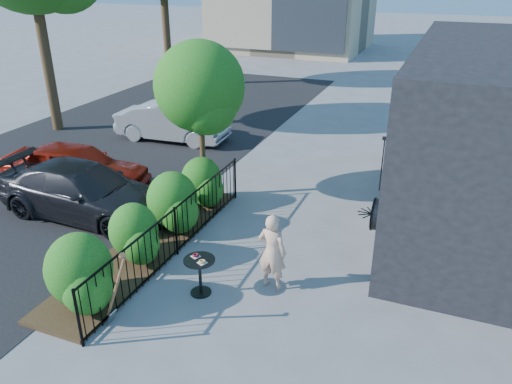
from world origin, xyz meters
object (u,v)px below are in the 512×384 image
at_px(cafe_table, 200,270).
at_px(car_darkgrey, 84,191).
at_px(woman, 272,252).
at_px(shovel, 115,293).
at_px(patio_tree, 201,93).
at_px(car_red, 76,168).
at_px(car_silver, 172,122).

xyz_separation_m(cafe_table, car_darkgrey, (-4.05, 1.80, 0.13)).
xyz_separation_m(woman, car_darkgrey, (-5.19, 1.12, -0.12)).
height_order(cafe_table, shovel, shovel).
height_order(patio_tree, shovel, patio_tree).
height_order(patio_tree, woman, patio_tree).
xyz_separation_m(shovel, car_red, (-4.31, 4.19, 0.01)).
height_order(patio_tree, car_silver, patio_tree).
relative_size(car_red, car_darkgrey, 0.89).
bearing_deg(car_silver, patio_tree, -143.00).
xyz_separation_m(car_red, car_silver, (0.14, 4.69, -0.03)).
xyz_separation_m(shovel, car_darkgrey, (-3.20, 3.13, -0.02)).
distance_m(patio_tree, shovel, 5.62).
height_order(patio_tree, car_red, patio_tree).
bearing_deg(patio_tree, car_darkgrey, -138.13).
relative_size(car_silver, car_darkgrey, 0.88).
relative_size(woman, car_darkgrey, 0.35).
height_order(car_red, car_silver, car_red).
xyz_separation_m(woman, shovel, (-2.00, -2.02, -0.10)).
bearing_deg(car_silver, shovel, -158.16).
height_order(woman, car_darkgrey, woman).
bearing_deg(shovel, car_darkgrey, 135.58).
distance_m(cafe_table, car_silver, 9.07).
distance_m(cafe_table, shovel, 1.59).
bearing_deg(patio_tree, shovel, -79.19).
distance_m(shovel, car_darkgrey, 4.47).
bearing_deg(cafe_table, car_red, 151.04).
distance_m(woman, car_red, 6.68).
xyz_separation_m(cafe_table, car_red, (-5.16, 2.86, 0.16)).
bearing_deg(car_darkgrey, shovel, -133.46).
xyz_separation_m(shovel, car_silver, (-4.17, 8.88, -0.02)).
bearing_deg(car_darkgrey, patio_tree, -47.18).
bearing_deg(cafe_table, car_darkgrey, 156.00).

